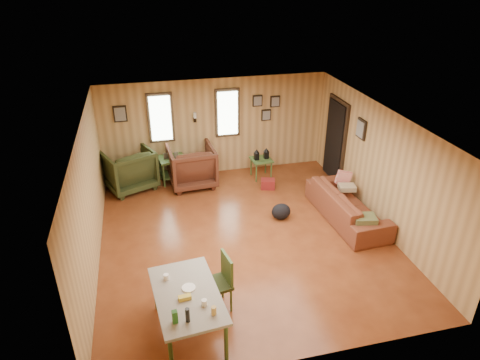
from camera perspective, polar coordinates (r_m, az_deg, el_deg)
The scene contains 11 objects.
room at distance 8.14m, azimuth 1.37°, elevation 0.70°, with size 5.54×6.04×2.44m.
sofa at distance 9.09m, azimuth 14.17°, elevation -2.69°, with size 2.22×0.65×0.87m, color brown.
recliner_brown at distance 10.19m, azimuth -6.47°, elevation 2.12°, with size 1.05×0.99×1.08m, color #4D2517.
recliner_green at distance 10.31m, azimuth -14.65°, elevation 1.68°, with size 1.06×0.99×1.09m, color #2E3618.
end_table at distance 10.44m, azimuth -9.03°, elevation 1.95°, with size 0.67×0.62×0.78m.
side_table at distance 10.49m, azimuth 2.86°, elevation 2.95°, with size 0.52×0.52×0.78m.
cooler at distance 10.16m, azimuth 3.74°, elevation -0.52°, with size 0.37×0.31×0.23m.
backpack at distance 8.98m, azimuth 5.49°, elevation -4.20°, with size 0.42×0.33×0.35m.
sofa_pillows at distance 9.02m, azimuth 14.98°, elevation -2.53°, with size 0.71×1.81×0.37m.
dining_table at distance 6.20m, azimuth -7.06°, elevation -15.33°, with size 1.01×1.53×0.96m.
dining_chair at distance 6.68m, azimuth -2.62°, elevation -13.09°, with size 0.49×0.49×0.94m.
Camera 1 is at (-1.71, -6.75, 4.86)m, focal length 32.00 mm.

